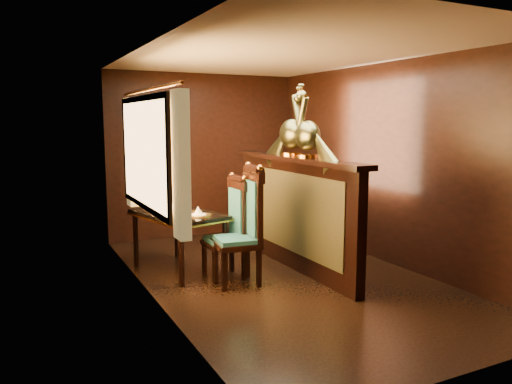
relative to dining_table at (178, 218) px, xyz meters
The scene contains 8 objects.
ground 1.41m from the dining_table, 39.06° to the right, with size 5.00×5.00×0.00m, color black.
room_shell 1.51m from the dining_table, 41.00° to the right, with size 3.04×5.04×2.52m.
partition 1.39m from the dining_table, 20.83° to the right, with size 0.26×2.70×1.36m.
dining_table is the anchor object (origin of this frame).
chair_left 0.94m from the dining_table, 55.08° to the right, with size 0.53×0.55×1.33m.
chair_right 0.69m from the dining_table, 44.89° to the right, with size 0.42×0.47×1.19m.
peacock_left 1.89m from the dining_table, 30.54° to the right, with size 0.26×0.68×0.81m, color #184939, non-canonical shape.
peacock_right 1.78m from the dining_table, 17.71° to the right, with size 0.27×0.71×0.85m, color #184939, non-canonical shape.
Camera 1 is at (-2.74, -4.81, 1.79)m, focal length 35.00 mm.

